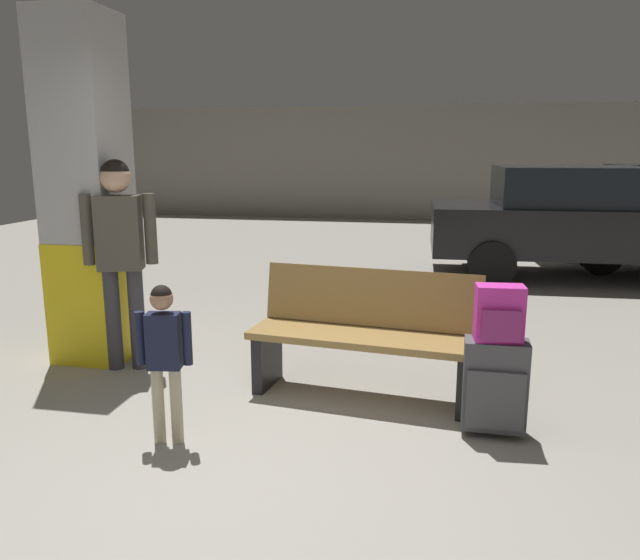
# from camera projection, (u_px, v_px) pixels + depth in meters

# --- Properties ---
(ground_plane) EXTENTS (18.00, 18.00, 0.10)m
(ground_plane) POSITION_uv_depth(u_px,v_px,m) (342.00, 308.00, 7.04)
(ground_plane) COLOR gray
(garage_back_wall) EXTENTS (18.00, 0.12, 2.80)m
(garage_back_wall) POSITION_uv_depth(u_px,v_px,m) (399.00, 163.00, 15.24)
(garage_back_wall) COLOR gray
(garage_back_wall) RESTS_ON ground_plane
(structural_pillar) EXTENTS (0.57, 0.57, 2.78)m
(structural_pillar) POSITION_uv_depth(u_px,v_px,m) (88.00, 194.00, 4.95)
(structural_pillar) COLOR yellow
(structural_pillar) RESTS_ON ground_plane
(bench) EXTENTS (1.65, 0.72, 0.89)m
(bench) POSITION_uv_depth(u_px,v_px,m) (364.00, 335.00, 4.35)
(bench) COLOR #9E7A42
(bench) RESTS_ON ground_plane
(suitcase) EXTENTS (0.38, 0.24, 0.60)m
(suitcase) POSITION_uv_depth(u_px,v_px,m) (495.00, 385.00, 3.73)
(suitcase) COLOR #4C4C51
(suitcase) RESTS_ON ground_plane
(backpack_bright) EXTENTS (0.29, 0.21, 0.34)m
(backpack_bright) POSITION_uv_depth(u_px,v_px,m) (499.00, 314.00, 3.64)
(backpack_bright) COLOR #D833A5
(backpack_bright) RESTS_ON suitcase
(child) EXTENTS (0.33, 0.19, 0.97)m
(child) POSITION_uv_depth(u_px,v_px,m) (164.00, 347.00, 3.57)
(child) COLOR beige
(child) RESTS_ON ground_plane
(adult) EXTENTS (0.55, 0.28, 1.66)m
(adult) POSITION_uv_depth(u_px,v_px,m) (120.00, 242.00, 4.74)
(adult) COLOR #38383D
(adult) RESTS_ON ground_plane
(parked_car_near) EXTENTS (4.16, 1.91, 1.51)m
(parked_car_near) POSITION_uv_depth(u_px,v_px,m) (583.00, 219.00, 8.29)
(parked_car_near) COLOR black
(parked_car_near) RESTS_ON ground_plane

